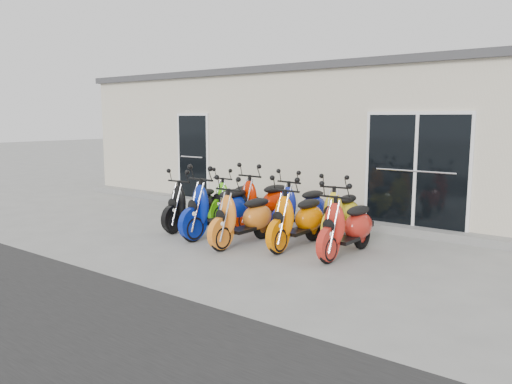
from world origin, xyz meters
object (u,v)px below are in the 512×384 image
scooter_front_orange_a (243,209)px  scooter_back_red (263,194)px  scooter_back_green (234,194)px  scooter_front_black (192,198)px  scooter_front_red (347,218)px  scooter_back_yellow (341,205)px  scooter_front_orange_b (298,211)px  scooter_front_blue (218,200)px  scooter_back_blue (301,200)px

scooter_front_orange_a → scooter_back_red: bearing=115.3°
scooter_front_orange_a → scooter_back_red: scooter_back_red is taller
scooter_back_green → scooter_front_black: bearing=-97.3°
scooter_front_red → scooter_front_black: bearing=-177.2°
scooter_back_yellow → scooter_front_red: bearing=-65.2°
scooter_front_black → scooter_front_orange_a: scooter_front_orange_a is taller
scooter_front_red → scooter_back_green: (-3.20, 1.07, -0.03)m
scooter_front_orange_b → scooter_back_yellow: bearing=74.7°
scooter_front_blue → scooter_back_red: (0.18, 1.16, -0.02)m
scooter_front_blue → scooter_front_orange_b: 1.63m
scooter_back_blue → scooter_front_orange_a: bearing=-95.1°
scooter_back_green → scooter_back_red: (0.85, -0.10, 0.08)m
scooter_front_black → scooter_back_green: (0.15, 1.11, -0.03)m
scooter_front_orange_a → scooter_back_red: size_ratio=0.94×
scooter_front_red → scooter_back_yellow: scooter_front_red is taller
scooter_back_red → scooter_back_yellow: scooter_back_red is taller
scooter_front_orange_a → scooter_front_red: scooter_front_orange_a is taller
scooter_front_black → scooter_back_red: size_ratio=0.93×
scooter_front_black → scooter_front_orange_a: bearing=-16.8°
scooter_front_orange_a → scooter_back_green: size_ratio=1.07×
scooter_back_red → scooter_front_blue: bearing=-95.4°
scooter_front_black → scooter_back_blue: size_ratio=0.98×
scooter_front_orange_a → scooter_back_blue: bearing=81.2°
scooter_front_black → scooter_front_red: 3.36m
scooter_back_red → scooter_front_orange_a: bearing=-63.3°
scooter_front_orange_a → scooter_front_orange_b: scooter_front_orange_b is taller
scooter_front_orange_a → scooter_back_yellow: 1.84m
scooter_back_green → scooter_front_orange_b: bearing=-24.7°
scooter_front_orange_b → scooter_front_blue: bearing=-173.3°
scooter_back_green → scooter_back_yellow: bearing=-0.2°
scooter_front_orange_a → scooter_back_green: scooter_front_orange_a is taller
scooter_back_blue → scooter_front_red: bearing=-28.7°
scooter_front_blue → scooter_front_orange_a: 0.82m
scooter_front_orange_a → scooter_front_red: 1.81m
scooter_back_yellow → scooter_front_orange_a: bearing=-134.4°
scooter_back_green → scooter_back_yellow: (2.56, -0.04, 0.03)m
scooter_front_black → scooter_back_yellow: scooter_front_black is taller
scooter_front_orange_b → scooter_back_green: scooter_front_orange_b is taller
scooter_front_blue → scooter_back_red: bearing=85.3°
scooter_front_orange_b → scooter_front_red: (0.92, 0.01, -0.01)m
scooter_front_blue → scooter_back_red: size_ratio=1.03×
scooter_front_orange_b → scooter_back_blue: scooter_front_orange_b is taller
scooter_front_black → scooter_back_green: bearing=78.8°
scooter_front_orange_a → scooter_back_blue: scooter_front_orange_a is taller
scooter_front_blue → scooter_front_orange_b: bearing=11.0°
scooter_front_black → scooter_back_red: 1.42m
scooter_front_blue → scooter_back_green: bearing=121.8°
scooter_front_red → scooter_back_red: 2.55m
scooter_front_orange_b → scooter_front_orange_a: bearing=-153.3°
scooter_back_yellow → scooter_back_green: bearing=172.2°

